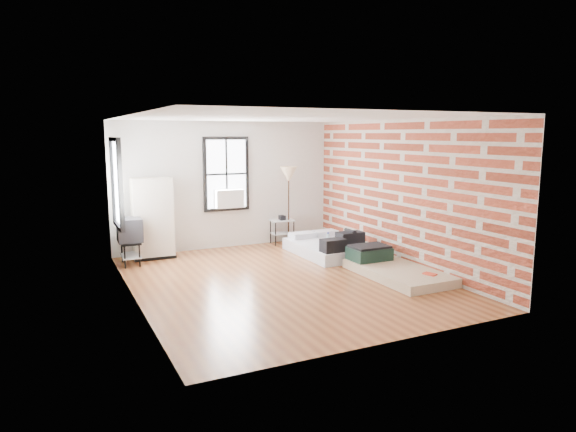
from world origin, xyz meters
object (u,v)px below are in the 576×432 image
wardrobe (153,218)px  floor_lamp (289,178)px  tv_stand (130,232)px  mattress_bare (391,268)px  side_table (282,225)px  mattress_main (331,247)px

wardrobe → floor_lamp: bearing=1.5°
floor_lamp → tv_stand: (-3.59, -0.37, -0.88)m
floor_lamp → tv_stand: floor_lamp is taller
tv_stand → mattress_bare: bearing=-31.7°
wardrobe → side_table: size_ratio=2.47×
mattress_main → side_table: 1.50m
wardrobe → tv_stand: wardrobe is taller
floor_lamp → wardrobe: bearing=180.0°
mattress_bare → tv_stand: bearing=146.0°
side_table → floor_lamp: (0.13, -0.07, 1.09)m
mattress_bare → wardrobe: (-3.62, 3.15, 0.69)m
mattress_bare → floor_lamp: floor_lamp is taller
mattress_main → mattress_bare: 1.85m
wardrobe → tv_stand: 0.66m
wardrobe → tv_stand: size_ratio=1.80×
mattress_bare → floor_lamp: 3.50m
tv_stand → floor_lamp: bearing=8.1°
mattress_main → floor_lamp: (-0.37, 1.31, 1.38)m
side_table → floor_lamp: bearing=-27.9°
wardrobe → tv_stand: bearing=-142.9°
mattress_bare → side_table: (-0.68, 3.22, 0.32)m
side_table → floor_lamp: floor_lamp is taller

